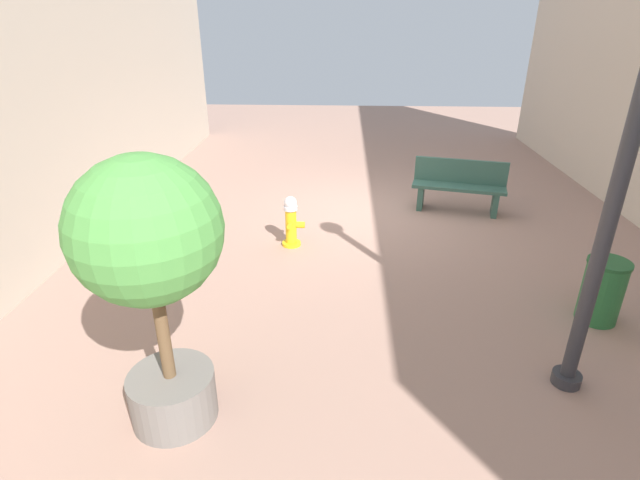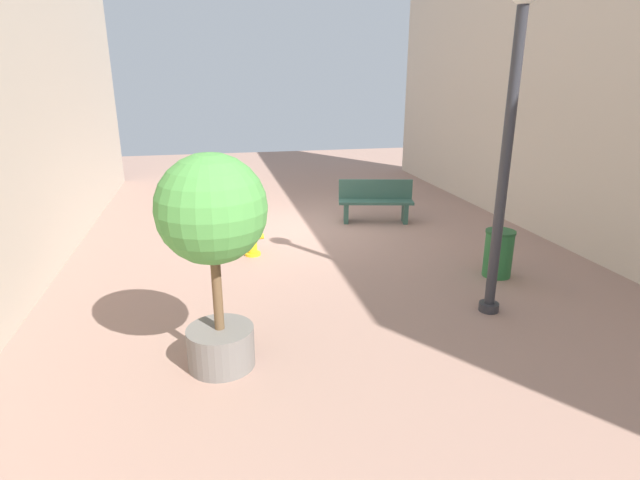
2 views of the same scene
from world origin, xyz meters
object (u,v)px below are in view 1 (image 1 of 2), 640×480
at_px(fire_hydrant, 291,221).
at_px(street_lamp, 638,114).
at_px(bench_near, 459,185).
at_px(planter_tree, 151,258).
at_px(trash_bin, 602,291).

xyz_separation_m(fire_hydrant, street_lamp, (-3.08, 3.09, 2.26)).
height_order(bench_near, street_lamp, street_lamp).
xyz_separation_m(fire_hydrant, planter_tree, (0.70, 3.70, 1.23)).
bearing_deg(trash_bin, street_lamp, 55.14).
height_order(planter_tree, street_lamp, street_lamp).
height_order(street_lamp, trash_bin, street_lamp).
bearing_deg(bench_near, planter_tree, 55.85).
bearing_deg(bench_near, trash_bin, 104.73).
bearing_deg(fire_hydrant, planter_tree, 79.28).
bearing_deg(planter_tree, street_lamp, -170.70).
height_order(fire_hydrant, bench_near, bench_near).
height_order(fire_hydrant, trash_bin, fire_hydrant).
distance_m(bench_near, trash_bin, 3.71).
relative_size(fire_hydrant, bench_near, 0.48).
relative_size(planter_tree, trash_bin, 3.12).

